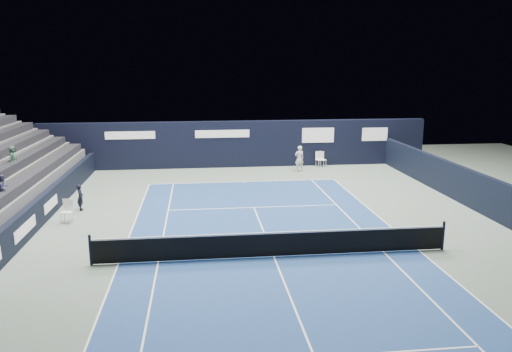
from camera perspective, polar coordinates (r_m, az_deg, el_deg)
The scene contains 12 objects.
ground at distance 20.11m, azimuth 1.18°, elevation -7.12°, with size 48.00×48.00×0.00m, color #56665C.
court_surface at distance 18.26m, azimuth 2.05°, elevation -9.21°, with size 10.97×23.77×0.01m, color navy.
enclosure_wall_right at distance 26.91m, azimuth 22.67°, elevation -1.02°, with size 0.30×22.00×1.80m, color black.
folding_chair_back_a at distance 34.18m, azimuth 7.50°, elevation 2.05°, with size 0.54×0.53×1.03m.
folding_chair_back_b at distance 34.19m, azimuth 7.24°, elevation 2.07°, with size 0.58×0.57×1.03m.
line_judge_chair at distance 23.44m, azimuth -20.76°, elevation -3.58°, with size 0.52×0.50×1.03m.
line_judge at distance 25.10m, azimuth -19.44°, elevation -2.32°, with size 0.46×0.30×1.27m, color black.
court_markings at distance 18.26m, azimuth 2.05°, elevation -9.19°, with size 11.03×23.83×0.00m.
tennis_net at distance 18.08m, azimuth 2.06°, elevation -7.72°, with size 12.90×0.10×1.10m.
back_sponsor_wall at distance 33.76m, azimuth -2.17°, elevation 3.68°, with size 26.00×0.63×3.10m.
side_barrier_left at distance 24.54m, azimuth -22.78°, elevation -3.01°, with size 0.33×22.00×1.20m.
tennis_player at distance 32.44m, azimuth 4.97°, elevation 2.00°, with size 0.68×0.87×1.68m.
Camera 1 is at (-2.62, -16.75, 6.79)m, focal length 35.00 mm.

